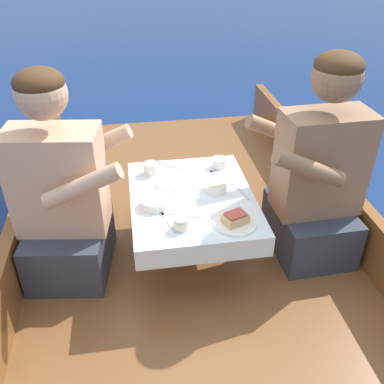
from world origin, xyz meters
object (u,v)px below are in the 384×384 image
(person_port, at_px, (63,198))
(coffee_cup_starboard, at_px, (219,162))
(sandwich, at_px, (235,218))
(person_starboard, at_px, (317,179))
(coffee_cup_port, at_px, (151,168))
(tin_can, at_px, (181,224))

(person_port, distance_m, coffee_cup_starboard, 0.83)
(person_port, height_order, sandwich, person_port)
(person_starboard, distance_m, coffee_cup_port, 0.83)
(coffee_cup_port, bearing_deg, person_port, -148.10)
(coffee_cup_port, bearing_deg, sandwich, -56.50)
(person_starboard, xyz_separation_m, tin_can, (-0.68, -0.19, -0.05))
(person_port, xyz_separation_m, person_starboard, (1.19, -0.04, 0.02))
(tin_can, bearing_deg, person_port, 155.60)
(tin_can, bearing_deg, coffee_cup_port, 100.41)
(coffee_cup_starboard, bearing_deg, person_starboard, -37.88)
(person_starboard, relative_size, coffee_cup_starboard, 9.84)
(person_starboard, distance_m, coffee_cup_starboard, 0.52)
(person_port, height_order, tin_can, person_port)
(person_port, height_order, coffee_cup_starboard, person_port)
(person_port, height_order, person_starboard, person_starboard)
(person_port, relative_size, coffee_cup_port, 9.77)
(person_starboard, height_order, sandwich, person_starboard)
(person_starboard, relative_size, tin_can, 15.34)
(person_port, bearing_deg, coffee_cup_port, 39.93)
(person_port, bearing_deg, sandwich, -9.40)
(sandwich, xyz_separation_m, coffee_cup_port, (-0.33, 0.49, -0.00))
(sandwich, relative_size, tin_can, 1.84)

